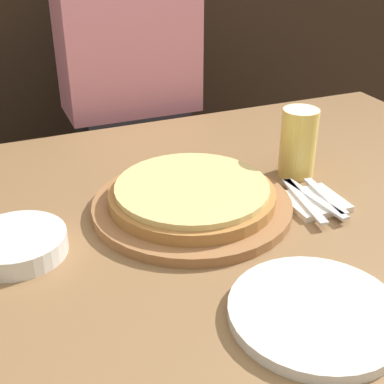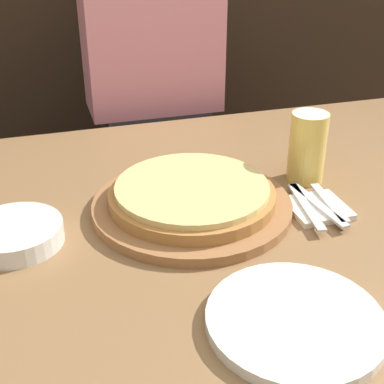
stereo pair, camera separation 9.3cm
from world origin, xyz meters
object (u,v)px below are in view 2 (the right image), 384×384
object	(u,v)px
spoon	(329,202)
dinner_plate	(295,321)
fork	(306,206)
pizza_on_board	(192,199)
diner_person	(155,130)
side_bowl	(15,233)
beer_glass	(308,144)
dinner_knife	(318,204)

from	to	relation	value
spoon	dinner_plate	bearing A→B (deg)	-127.12
fork	dinner_plate	bearing A→B (deg)	-120.06
pizza_on_board	spoon	distance (m)	0.27
fork	diner_person	distance (m)	0.76
dinner_plate	side_bowl	world-z (taller)	side_bowl
pizza_on_board	fork	bearing A→B (deg)	-19.38
pizza_on_board	dinner_plate	bearing A→B (deg)	-82.70
fork	diner_person	bearing A→B (deg)	99.88
side_bowl	dinner_plate	bearing A→B (deg)	-41.95
beer_glass	dinner_plate	size ratio (longest dim) A/B	0.59
dinner_knife	beer_glass	bearing A→B (deg)	73.44
pizza_on_board	spoon	bearing A→B (deg)	-15.83
side_bowl	fork	distance (m)	0.54
spoon	diner_person	distance (m)	0.77
side_bowl	dinner_knife	bearing A→B (deg)	-5.78
pizza_on_board	diner_person	bearing A→B (deg)	83.30
side_bowl	fork	bearing A→B (deg)	-6.05
beer_glass	dinner_knife	xyz separation A→B (m)	(-0.04, -0.13, -0.07)
dinner_plate	dinner_knife	size ratio (longest dim) A/B	1.40
dinner_knife	diner_person	distance (m)	0.77
dinner_plate	dinner_knife	bearing A→B (deg)	56.27
pizza_on_board	diner_person	size ratio (longest dim) A/B	0.28
dinner_plate	dinner_knife	xyz separation A→B (m)	(0.19, 0.28, 0.01)
dinner_plate	fork	distance (m)	0.32
diner_person	dinner_plate	bearing A→B (deg)	-91.86
side_bowl	diner_person	distance (m)	0.81
dinner_plate	diner_person	bearing A→B (deg)	88.14
pizza_on_board	side_bowl	distance (m)	0.33
pizza_on_board	dinner_plate	size ratio (longest dim) A/B	1.52
pizza_on_board	dinner_knife	distance (m)	0.24
beer_glass	spoon	distance (m)	0.15
fork	spoon	xyz separation A→B (m)	(0.05, 0.00, 0.00)
fork	diner_person	world-z (taller)	diner_person
diner_person	dinner_knife	bearing A→B (deg)	-78.26
side_bowl	dinner_knife	world-z (taller)	side_bowl
spoon	fork	bearing A→B (deg)	-180.00
side_bowl	diner_person	bearing A→B (deg)	59.15
pizza_on_board	spoon	size ratio (longest dim) A/B	2.51
beer_glass	dinner_plate	xyz separation A→B (m)	(-0.23, -0.41, -0.07)
pizza_on_board	fork	world-z (taller)	pizza_on_board
beer_glass	diner_person	world-z (taller)	diner_person
dinner_plate	fork	world-z (taller)	dinner_plate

